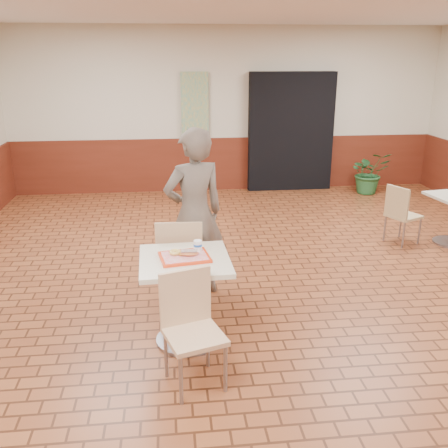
{
  "coord_description": "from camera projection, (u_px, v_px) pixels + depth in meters",
  "views": [
    {
      "loc": [
        -1.11,
        -4.38,
        2.5
      ],
      "look_at": [
        -0.6,
        0.12,
        0.95
      ],
      "focal_mm": 40.0,
      "sensor_mm": 36.0,
      "label": 1
    }
  ],
  "objects": [
    {
      "name": "room_shell",
      "position": [
        291.0,
        169.0,
        4.56
      ],
      "size": [
        8.01,
        10.01,
        3.01
      ],
      "color": "brown",
      "rests_on": "ground"
    },
    {
      "name": "wainscot_band",
      "position": [
        286.0,
        269.0,
        4.89
      ],
      "size": [
        8.0,
        10.0,
        1.0
      ],
      "color": "#541E10",
      "rests_on": "ground"
    },
    {
      "name": "corridor_doorway",
      "position": [
        291.0,
        132.0,
        9.41
      ],
      "size": [
        1.6,
        0.22,
        2.2
      ],
      "primitive_type": "cube",
      "color": "black",
      "rests_on": "ground"
    },
    {
      "name": "promo_poster",
      "position": [
        195.0,
        106.0,
        9.11
      ],
      "size": [
        0.5,
        0.03,
        1.2
      ],
      "primitive_type": "cube",
      "color": "gray",
      "rests_on": "wainscot_band"
    },
    {
      "name": "main_table",
      "position": [
        185.0,
        286.0,
        4.41
      ],
      "size": [
        0.78,
        0.78,
        0.82
      ],
      "rotation": [
        0.0,
        0.0,
        0.03
      ],
      "color": "beige",
      "rests_on": "ground"
    },
    {
      "name": "chair_main_front",
      "position": [
        191.0,
        323.0,
        3.89
      ],
      "size": [
        0.53,
        0.53,
        0.92
      ],
      "rotation": [
        0.0,
        0.0,
        0.31
      ],
      "color": "#D6AE80",
      "rests_on": "ground"
    },
    {
      "name": "chair_main_back",
      "position": [
        180.0,
        260.0,
        5.0
      ],
      "size": [
        0.48,
        0.48,
        0.98
      ],
      "rotation": [
        0.0,
        0.0,
        3.09
      ],
      "color": "tan",
      "rests_on": "ground"
    },
    {
      "name": "customer",
      "position": [
        194.0,
        214.0,
        5.23
      ],
      "size": [
        0.77,
        0.63,
        1.82
      ],
      "primitive_type": "imported",
      "rotation": [
        0.0,
        0.0,
        3.49
      ],
      "color": "#62574C",
      "rests_on": "ground"
    },
    {
      "name": "serving_tray",
      "position": [
        185.0,
        257.0,
        4.32
      ],
      "size": [
        0.42,
        0.33,
        0.03
      ],
      "rotation": [
        0.0,
        0.0,
        0.16
      ],
      "color": "red",
      "rests_on": "main_table"
    },
    {
      "name": "ring_donut",
      "position": [
        175.0,
        252.0,
        4.34
      ],
      "size": [
        0.12,
        0.12,
        0.03
      ],
      "primitive_type": "torus",
      "rotation": [
        0.0,
        0.0,
        0.16
      ],
      "color": "#EBC155",
      "rests_on": "serving_tray"
    },
    {
      "name": "long_john_donut",
      "position": [
        189.0,
        253.0,
        4.31
      ],
      "size": [
        0.17,
        0.09,
        0.05
      ],
      "rotation": [
        0.0,
        0.0,
        -0.07
      ],
      "color": "#CE723C",
      "rests_on": "serving_tray"
    },
    {
      "name": "paper_cup",
      "position": [
        198.0,
        245.0,
        4.41
      ],
      "size": [
        0.07,
        0.07,
        0.09
      ],
      "rotation": [
        0.0,
        0.0,
        0.24
      ],
      "color": "white",
      "rests_on": "serving_tray"
    },
    {
      "name": "chair_second_left",
      "position": [
        401.0,
        212.0,
        6.81
      ],
      "size": [
        0.5,
        0.5,
        0.82
      ],
      "rotation": [
        0.0,
        0.0,
        2.0
      ],
      "color": "tan",
      "rests_on": "ground"
    },
    {
      "name": "potted_plant",
      "position": [
        369.0,
        172.0,
        9.33
      ],
      "size": [
        0.72,
        0.62,
        0.8
      ],
      "primitive_type": "imported",
      "rotation": [
        0.0,
        0.0,
        -0.0
      ],
      "color": "#245A2C",
      "rests_on": "ground"
    }
  ]
}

